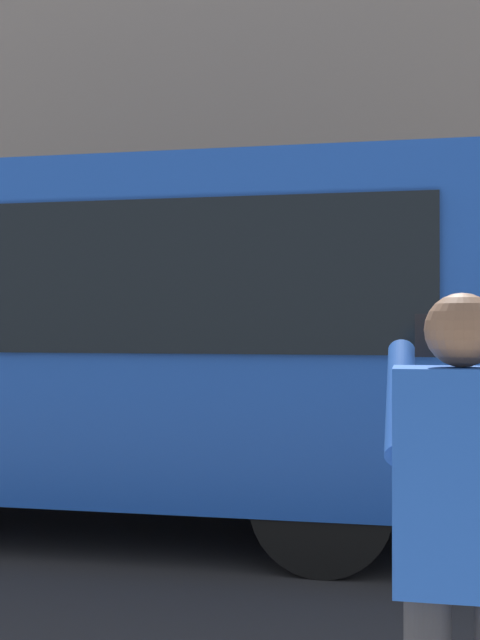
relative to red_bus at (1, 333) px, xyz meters
The scene contains 4 objects.
ground_plane 4.24m from the red_bus, behind, with size 60.00×60.00×0.00m, color #232326.
building_facade_far 9.01m from the red_bus, 119.60° to the right, with size 28.00×1.55×12.00m.
red_bus is the anchor object (origin of this frame).
pedestrian_photographer 5.85m from the red_bus, 130.63° to the left, with size 0.53×0.52×1.70m.
Camera 1 is at (0.24, 7.06, 1.76)m, focal length 47.10 mm.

